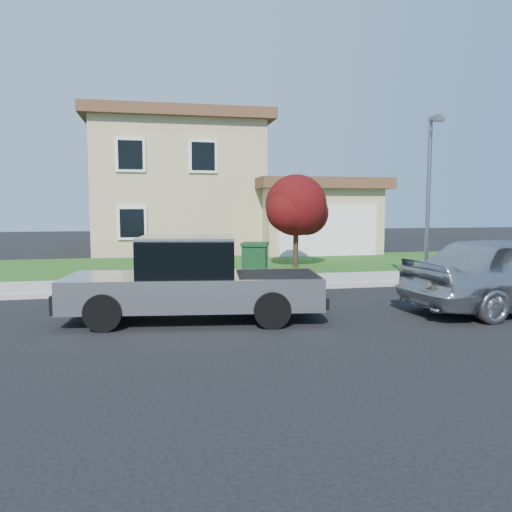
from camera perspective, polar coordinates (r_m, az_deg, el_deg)
The scene contains 10 objects.
ground at distance 10.79m, azimuth -4.53°, elevation -6.76°, with size 80.00×80.00×0.00m, color black.
curb at distance 13.74m, azimuth -1.91°, elevation -3.81°, with size 40.00×0.20×0.12m, color gray.
sidewalk at distance 14.81m, azimuth -2.64°, elevation -3.06°, with size 40.00×2.00×0.15m, color gray.
lawn at distance 19.23m, azimuth -4.76°, elevation -1.15°, with size 40.00×7.00×0.10m, color #1B4915.
house at distance 26.98m, azimuth -6.20°, elevation 7.41°, with size 14.00×11.30×6.85m.
pickup_truck at distance 10.25m, azimuth -7.23°, elevation -2.88°, with size 5.41×2.42×1.72m.
woman at distance 12.61m, azimuth -3.77°, elevation -1.34°, with size 0.65×0.56×1.65m.
ornamental_tree at distance 18.24m, azimuth 4.70°, elevation 5.47°, with size 2.47×2.23×3.39m.
trash_bin at distance 13.93m, azimuth -0.12°, elevation -0.84°, with size 0.94×1.01×1.17m.
street_lamp at distance 14.44m, azimuth 19.19°, elevation 6.81°, with size 0.25×0.61×4.71m.
Camera 1 is at (-1.31, -10.46, 2.31)m, focal length 35.00 mm.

